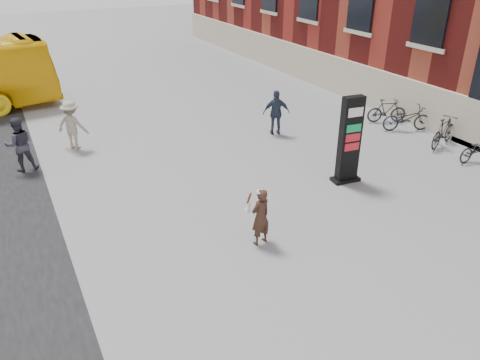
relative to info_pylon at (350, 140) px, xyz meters
name	(u,v)px	position (x,y,z in m)	size (l,w,h in m)	color
ground	(267,223)	(-3.53, -1.06, -1.39)	(100.00, 100.00, 0.00)	#9E9EA3
info_pylon	(350,140)	(0.00, 0.00, 0.00)	(0.94, 0.55, 2.78)	black
woman	(260,216)	(-4.15, -1.76, -0.61)	(0.65, 0.61, 1.52)	black
pedestrian_a	(19,144)	(-9.02, 5.61, -0.47)	(0.89, 0.70, 1.84)	#363341
pedestrian_b	(72,125)	(-7.16, 6.77, -0.49)	(1.17, 0.67, 1.80)	#A0937D
pedestrian_c	(276,113)	(0.19, 4.58, -0.50)	(1.04, 0.43, 1.77)	#2B3547
bike_4	(478,148)	(5.07, -0.83, -0.94)	(0.59, 1.70, 0.89)	#222227
bike_5	(443,132)	(5.07, 0.67, -0.83)	(0.53, 1.86, 1.12)	#222227
bike_6	(407,118)	(5.07, 2.49, -0.87)	(0.68, 1.95, 1.03)	#222227
bike_7	(387,111)	(5.07, 3.62, -0.89)	(0.47, 1.66, 1.00)	#222227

